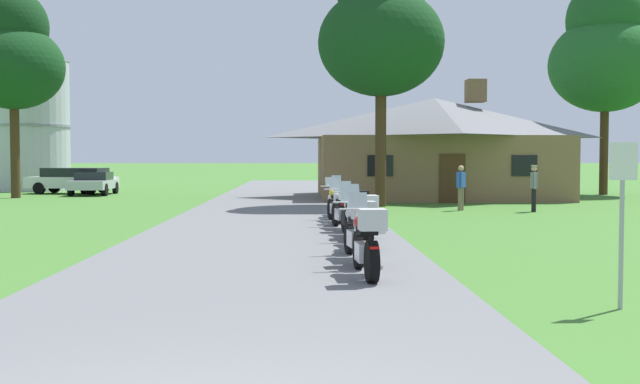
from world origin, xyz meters
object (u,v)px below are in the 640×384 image
(parked_white_suv_far_left, at_px, (73,179))
(motorcycle_white_fourth_in_row, at_px, (354,214))
(tree_by_lodge_front, at_px, (381,28))
(parked_silver_sedan_far_left, at_px, (94,183))
(motorcycle_silver_second_in_row, at_px, (357,230))
(motorcycle_blue_third_in_row, at_px, (362,221))
(motorcycle_red_nearest_to_camera, at_px, (366,242))
(metal_signpost_roadside, at_px, (622,204))
(tree_left_far, at_px, (13,55))
(bystander_blue_shirt_near_lodge, at_px, (461,185))
(bystander_gray_shirt_beside_signpost, at_px, (534,186))
(motorcycle_blue_farthest_in_row, at_px, (339,199))
(metal_silo_distant, at_px, (32,117))
(motorcycle_yellow_sixth_in_row, at_px, (337,203))
(tree_right_of_lodge, at_px, (606,51))
(motorcycle_silver_fifth_in_row, at_px, (342,208))

(parked_white_suv_far_left, bearing_deg, motorcycle_white_fourth_in_row, -140.59)
(tree_by_lodge_front, height_order, parked_silver_sedan_far_left, tree_by_lodge_front)
(motorcycle_silver_second_in_row, height_order, motorcycle_blue_third_in_row, same)
(motorcycle_blue_third_in_row, height_order, parked_silver_sedan_far_left, motorcycle_blue_third_in_row)
(tree_by_lodge_front, distance_m, parked_white_suv_far_left, 20.13)
(motorcycle_red_nearest_to_camera, bearing_deg, parked_white_suv_far_left, 110.78)
(metal_signpost_roadside, xyz_separation_m, tree_left_far, (-17.85, 27.35, 5.51))
(motorcycle_red_nearest_to_camera, xyz_separation_m, tree_by_lodge_front, (2.19, 18.10, 6.45))
(bystander_blue_shirt_near_lodge, relative_size, bystander_gray_shirt_beside_signpost, 0.99)
(tree_left_far, height_order, parked_silver_sedan_far_left, tree_left_far)
(motorcycle_blue_third_in_row, height_order, metal_signpost_roadside, metal_signpost_roadside)
(motorcycle_red_nearest_to_camera, height_order, motorcycle_silver_second_in_row, same)
(motorcycle_blue_farthest_in_row, height_order, tree_left_far, tree_left_far)
(tree_left_far, xyz_separation_m, metal_silo_distant, (-2.05, 8.30, -2.51))
(tree_left_far, bearing_deg, motorcycle_yellow_sixth_in_row, -44.87)
(motorcycle_red_nearest_to_camera, bearing_deg, motorcycle_yellow_sixth_in_row, 86.02)
(motorcycle_yellow_sixth_in_row, relative_size, tree_right_of_lodge, 0.18)
(parked_white_suv_far_left, bearing_deg, metal_signpost_roadside, -143.63)
(motorcycle_silver_second_in_row, relative_size, metal_signpost_roadside, 0.97)
(motorcycle_blue_farthest_in_row, bearing_deg, metal_silo_distant, 127.81)
(motorcycle_red_nearest_to_camera, xyz_separation_m, bystander_blue_shirt_near_lodge, (4.90, 15.73, 0.31))
(motorcycle_silver_fifth_in_row, relative_size, metal_signpost_roadside, 0.97)
(motorcycle_blue_third_in_row, bearing_deg, tree_right_of_lodge, 50.19)
(bystander_blue_shirt_near_lodge, bearing_deg, motorcycle_red_nearest_to_camera, 20.04)
(motorcycle_silver_second_in_row, height_order, motorcycle_yellow_sixth_in_row, same)
(motorcycle_white_fourth_in_row, distance_m, metal_signpost_roadside, 8.99)
(tree_right_of_lodge, height_order, parked_white_suv_far_left, tree_right_of_lodge)
(motorcycle_silver_second_in_row, bearing_deg, bystander_blue_shirt_near_lodge, 64.19)
(motorcycle_yellow_sixth_in_row, xyz_separation_m, metal_signpost_roadside, (3.01, -12.58, 0.73))
(tree_left_far, bearing_deg, motorcycle_red_nearest_to_camera, -59.40)
(bystander_blue_shirt_near_lodge, relative_size, parked_silver_sedan_far_left, 0.39)
(metal_silo_distant, height_order, parked_white_suv_far_left, metal_silo_distant)
(parked_white_suv_far_left, bearing_deg, motorcycle_silver_fifth_in_row, -138.77)
(motorcycle_yellow_sixth_in_row, relative_size, parked_white_suv_far_left, 0.43)
(metal_signpost_roadside, distance_m, tree_right_of_lodge, 32.71)
(motorcycle_white_fourth_in_row, relative_size, tree_left_far, 0.21)
(bystander_blue_shirt_near_lodge, xyz_separation_m, tree_right_of_lodge, (10.11, 11.75, 6.58))
(motorcycle_silver_fifth_in_row, xyz_separation_m, parked_silver_sedan_far_left, (-11.93, 19.98, 0.02))
(tree_left_far, relative_size, metal_silo_distant, 1.15)
(motorcycle_yellow_sixth_in_row, bearing_deg, metal_signpost_roadside, -85.87)
(tree_by_lodge_front, bearing_deg, bystander_blue_shirt_near_lodge, -41.14)
(metal_silo_distant, bearing_deg, parked_white_suv_far_left, -48.86)
(motorcycle_blue_third_in_row, distance_m, motorcycle_white_fourth_in_row, 2.10)
(tree_left_far, bearing_deg, motorcycle_blue_farthest_in_row, -39.82)
(tree_by_lodge_front, relative_size, tree_left_far, 1.03)
(metal_signpost_roadside, bearing_deg, parked_white_suv_far_left, 117.38)
(motorcycle_silver_second_in_row, bearing_deg, tree_left_far, 116.52)
(motorcycle_blue_farthest_in_row, distance_m, bystander_blue_shirt_near_lodge, 5.70)
(motorcycle_blue_third_in_row, xyz_separation_m, metal_silo_distant, (-17.11, 29.24, 3.74))
(motorcycle_blue_farthest_in_row, xyz_separation_m, parked_silver_sedan_far_left, (-12.06, 15.52, 0.03))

